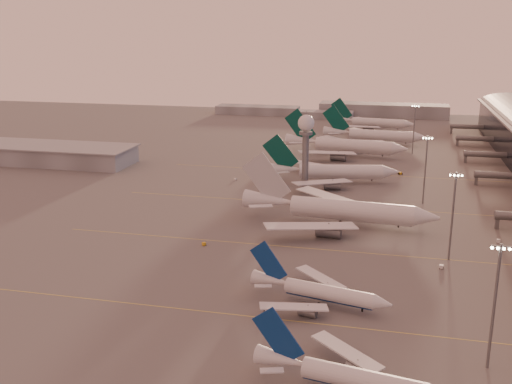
# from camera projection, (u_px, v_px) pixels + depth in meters

# --- Properties ---
(ground) EXTENTS (700.00, 700.00, 0.00)m
(ground) POSITION_uv_depth(u_px,v_px,m) (196.00, 333.00, 126.11)
(ground) COLOR #575555
(ground) RESTS_ON ground
(taxiway_markings) EXTENTS (180.00, 185.25, 0.02)m
(taxiway_markings) POSITION_uv_depth(u_px,v_px,m) (358.00, 251.00, 172.14)
(taxiway_markings) COLOR gold
(taxiway_markings) RESTS_ON ground
(hangar) EXTENTS (82.00, 27.00, 8.50)m
(hangar) POSITION_uv_depth(u_px,v_px,m) (49.00, 154.00, 282.46)
(hangar) COLOR slate
(hangar) RESTS_ON ground
(radar_tower) EXTENTS (6.40, 6.40, 31.10)m
(radar_tower) POSITION_uv_depth(u_px,v_px,m) (306.00, 137.00, 232.03)
(radar_tower) COLOR slate
(radar_tower) RESTS_ON ground
(mast_a) EXTENTS (3.60, 0.56, 25.00)m
(mast_a) POSITION_uv_depth(u_px,v_px,m) (495.00, 301.00, 109.81)
(mast_a) COLOR slate
(mast_a) RESTS_ON ground
(mast_b) EXTENTS (3.60, 0.56, 25.00)m
(mast_b) POSITION_uv_depth(u_px,v_px,m) (453.00, 213.00, 162.08)
(mast_b) COLOR slate
(mast_b) RESTS_ON ground
(mast_c) EXTENTS (3.60, 0.56, 25.00)m
(mast_c) POSITION_uv_depth(u_px,v_px,m) (425.00, 167.00, 214.79)
(mast_c) COLOR slate
(mast_c) RESTS_ON ground
(mast_d) EXTENTS (3.60, 0.56, 25.00)m
(mast_d) POSITION_uv_depth(u_px,v_px,m) (414.00, 127.00, 299.69)
(mast_d) COLOR slate
(mast_d) RESTS_ON ground
(distant_horizon) EXTENTS (165.00, 37.50, 9.00)m
(distant_horizon) POSITION_uv_depth(u_px,v_px,m) (344.00, 111.00, 429.66)
(distant_horizon) COLOR slate
(distant_horizon) RESTS_ON ground
(narrowbody_near) EXTENTS (35.92, 28.44, 14.12)m
(narrowbody_near) POSITION_uv_depth(u_px,v_px,m) (350.00, 380.00, 104.36)
(narrowbody_near) COLOR silver
(narrowbody_near) RESTS_ON ground
(narrowbody_mid) EXTENTS (34.25, 27.04, 13.56)m
(narrowbody_mid) POSITION_uv_depth(u_px,v_px,m) (319.00, 294.00, 138.34)
(narrowbody_mid) COLOR silver
(narrowbody_mid) RESTS_ON ground
(widebody_white) EXTENTS (64.47, 51.47, 22.68)m
(widebody_white) POSITION_uv_depth(u_px,v_px,m) (339.00, 214.00, 193.40)
(widebody_white) COLOR silver
(widebody_white) RESTS_ON ground
(greentail_a) EXTENTS (55.41, 44.37, 20.28)m
(greentail_a) POSITION_uv_depth(u_px,v_px,m) (332.00, 174.00, 245.94)
(greentail_a) COLOR silver
(greentail_a) RESTS_ON ground
(greentail_b) EXTENTS (62.06, 49.80, 22.62)m
(greentail_b) POSITION_uv_depth(u_px,v_px,m) (345.00, 148.00, 296.92)
(greentail_b) COLOR silver
(greentail_b) RESTS_ON ground
(greentail_c) EXTENTS (56.92, 45.82, 20.67)m
(greentail_c) POSITION_uv_depth(u_px,v_px,m) (374.00, 138.00, 327.03)
(greentail_c) COLOR silver
(greentail_c) RESTS_ON ground
(greentail_d) EXTENTS (52.33, 41.98, 19.08)m
(greentail_d) POSITION_uv_depth(u_px,v_px,m) (372.00, 124.00, 372.58)
(greentail_d) COLOR silver
(greentail_d) RESTS_ON ground
(gsv_tug_mid) EXTENTS (3.60, 4.28, 1.05)m
(gsv_tug_mid) POSITION_uv_depth(u_px,v_px,m) (268.00, 311.00, 134.96)
(gsv_tug_mid) COLOR silver
(gsv_tug_mid) RESTS_ON ground
(gsv_truck_b) EXTENTS (5.66, 2.95, 2.17)m
(gsv_truck_b) POSITION_uv_depth(u_px,v_px,m) (443.00, 265.00, 159.22)
(gsv_truck_b) COLOR silver
(gsv_truck_b) RESTS_ON ground
(gsv_truck_c) EXTENTS (4.54, 4.95, 2.00)m
(gsv_truck_c) POSITION_uv_depth(u_px,v_px,m) (205.00, 242.00, 176.44)
(gsv_truck_c) COLOR gold
(gsv_truck_c) RESTS_ON ground
(gsv_catering_b) EXTENTS (5.56, 3.14, 4.32)m
(gsv_catering_b) POSITION_uv_depth(u_px,v_px,m) (500.00, 236.00, 178.01)
(gsv_catering_b) COLOR silver
(gsv_catering_b) RESTS_ON ground
(gsv_tug_far) EXTENTS (2.11, 3.22, 0.88)m
(gsv_tug_far) POSITION_uv_depth(u_px,v_px,m) (291.00, 204.00, 216.56)
(gsv_tug_far) COLOR silver
(gsv_tug_far) RESTS_ON ground
(gsv_truck_d) EXTENTS (2.77, 4.95, 1.89)m
(gsv_truck_d) POSITION_uv_depth(u_px,v_px,m) (236.00, 178.00, 250.91)
(gsv_truck_d) COLOR silver
(gsv_truck_d) RESTS_ON ground
(gsv_tug_hangar) EXTENTS (4.38, 3.31, 1.11)m
(gsv_tug_hangar) POSITION_uv_depth(u_px,v_px,m) (400.00, 173.00, 260.52)
(gsv_tug_hangar) COLOR gold
(gsv_tug_hangar) RESTS_ON ground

